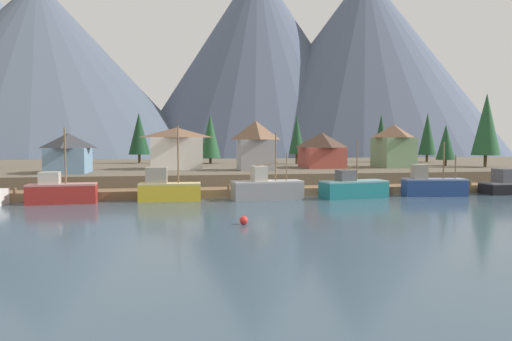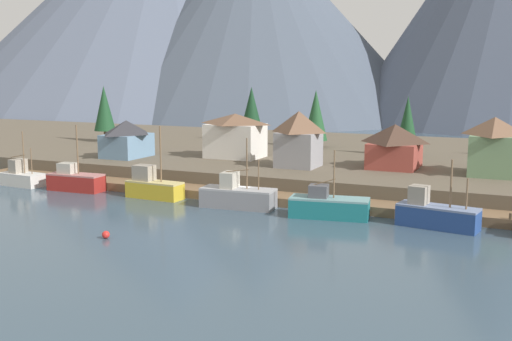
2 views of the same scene
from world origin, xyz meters
name	(u,v)px [view 2 (image 2 of 2)]	position (x,y,z in m)	size (l,w,h in m)	color
ground_plane	(304,180)	(0.00, 20.00, -0.50)	(400.00, 400.00, 1.00)	#384C5B
dock	(251,196)	(0.00, 1.99, 0.50)	(80.00, 4.00, 1.60)	brown
shoreline_bank	(330,158)	(0.00, 32.00, 1.25)	(400.00, 56.00, 2.50)	brown
mountain_west_peak	(172,0)	(-102.85, 149.94, 43.21)	(181.48, 181.48, 86.41)	slate
mountain_central_peak	(255,19)	(-58.08, 130.54, 32.60)	(120.86, 120.86, 65.20)	#475160
fishing_boat_white	(22,177)	(-31.61, -1.73, 1.12)	(6.38, 3.18, 7.18)	silver
fishing_boat_red	(75,181)	(-22.73, -1.61, 1.28)	(7.35, 2.94, 8.31)	maroon
fishing_boat_yellow	(153,186)	(-11.22, -1.43, 1.40)	(7.08, 2.65, 8.63)	gold
fishing_boat_grey	(237,196)	(0.20, -1.94, 1.30)	(8.40, 3.57, 7.75)	gray
fishing_boat_teal	(328,206)	(10.78, -2.29, 1.19)	(8.39, 4.21, 6.98)	#196B70
fishing_boat_blue	(436,214)	(21.40, -1.96, 1.30)	(7.89, 3.70, 6.71)	navy
house_blue	(127,138)	(-24.55, 11.78, 5.26)	(5.46, 7.08, 5.40)	#6689A8
house_green	(494,146)	(25.21, 16.89, 6.08)	(5.47, 6.77, 7.02)	#6B8E66
house_red	(395,146)	(13.23, 17.74, 5.41)	(6.43, 7.31, 5.68)	#9E4238
house_white	(235,135)	(-9.96, 18.07, 5.75)	(8.08, 6.18, 6.39)	silver
house_grey	(299,138)	(1.62, 13.34, 6.24)	(5.38, 5.22, 7.31)	gray
conifer_mid_left	(316,115)	(-3.43, 34.84, 7.78)	(3.94, 3.94, 9.45)	#4C3823
conifer_mid_right	(104,108)	(-40.61, 27.18, 8.43)	(3.79, 3.79, 9.94)	#4C3823
conifer_back_left	(407,120)	(12.41, 30.35, 7.85)	(3.01, 3.01, 8.86)	#4C3823
conifer_centre	(251,109)	(-16.93, 38.71, 8.21)	(4.08, 4.08, 9.75)	#4C3823
channel_buoy	(106,235)	(-4.92, -18.26, 0.35)	(0.70, 0.70, 0.70)	red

